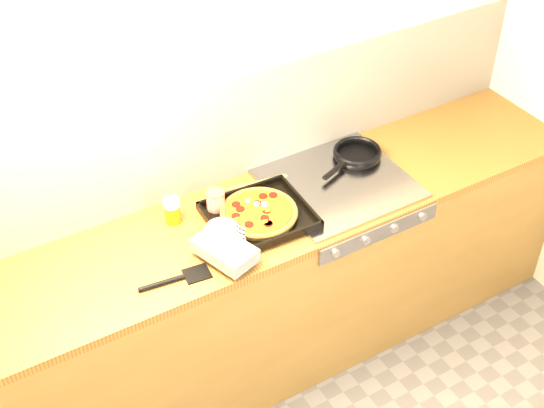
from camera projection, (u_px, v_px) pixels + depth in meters
room_shell at (214, 135)px, 3.19m from camera, size 3.20×3.20×3.20m
counter_run at (251, 293)px, 3.44m from camera, size 3.20×0.62×0.90m
stovetop at (338, 184)px, 3.33m from camera, size 0.60×0.56×0.02m
pizza_on_tray at (249, 222)px, 3.07m from camera, size 0.55×0.47×0.07m
frying_pan at (357, 154)px, 3.45m from camera, size 0.39×0.29×0.04m
tomato_can at (216, 203)px, 3.15m from camera, size 0.09×0.09×0.11m
juice_glass at (172, 211)px, 3.10m from camera, size 0.07×0.07×0.11m
wooden_spoon at (263, 181)px, 3.33m from camera, size 0.30×0.08×0.02m
black_spatula at (176, 279)px, 2.87m from camera, size 0.29×0.10×0.02m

